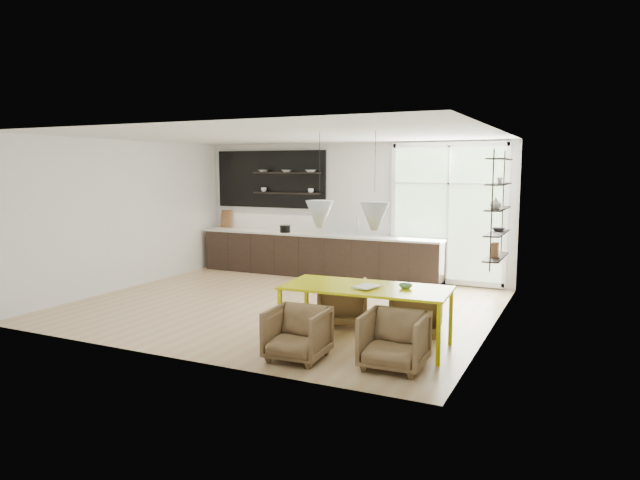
{
  "coord_description": "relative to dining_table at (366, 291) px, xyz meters",
  "views": [
    {
      "loc": [
        4.73,
        -8.43,
        2.36
      ],
      "look_at": [
        0.43,
        0.6,
        1.09
      ],
      "focal_mm": 32.0,
      "sensor_mm": 36.0,
      "label": 1
    }
  ],
  "objects": [
    {
      "name": "armchair_front_left",
      "position": [
        -0.56,
        -0.88,
        -0.42
      ],
      "size": [
        0.72,
        0.74,
        0.65
      ],
      "primitive_type": "imported",
      "rotation": [
        0.0,
        0.0,
        0.04
      ],
      "color": "olive",
      "rests_on": "ground"
    },
    {
      "name": "armchair_back_right",
      "position": [
        0.44,
        0.9,
        -0.42
      ],
      "size": [
        0.83,
        0.84,
        0.66
      ],
      "primitive_type": "imported",
      "rotation": [
        0.0,
        0.0,
        3.33
      ],
      "color": "olive",
      "rests_on": "ground"
    },
    {
      "name": "wire_stool",
      "position": [
        -1.01,
        -0.4,
        -0.46
      ],
      "size": [
        0.36,
        0.36,
        0.45
      ],
      "rotation": [
        0.0,
        0.0,
        0.29
      ],
      "color": "black",
      "rests_on": "ground"
    },
    {
      "name": "kitchen_run",
      "position": [
        -2.79,
        4.18,
        -0.15
      ],
      "size": [
        5.54,
        0.69,
        2.75
      ],
      "color": "black",
      "rests_on": "ground"
    },
    {
      "name": "table_book",
      "position": [
        -0.08,
        -0.05,
        0.07
      ],
      "size": [
        0.34,
        0.4,
        0.03
      ],
      "primitive_type": "imported",
      "rotation": [
        0.0,
        0.0,
        -0.28
      ],
      "color": "white",
      "rests_on": "dining_table"
    },
    {
      "name": "dining_table",
      "position": [
        0.0,
        0.0,
        0.0
      ],
      "size": [
        2.25,
        1.12,
        0.8
      ],
      "rotation": [
        0.0,
        0.0,
        0.06
      ],
      "color": "#BEC000",
      "rests_on": "ground"
    },
    {
      "name": "armchair_back_left",
      "position": [
        -0.69,
        0.84,
        -0.41
      ],
      "size": [
        0.96,
        0.97,
        0.68
      ],
      "primitive_type": "imported",
      "rotation": [
        0.0,
        0.0,
        3.53
      ],
      "color": "olive",
      "rests_on": "ground"
    },
    {
      "name": "room",
      "position": [
        -1.52,
        2.59,
        0.71
      ],
      "size": [
        7.02,
        6.01,
        2.91
      ],
      "color": "#D1B485",
      "rests_on": "ground"
    },
    {
      "name": "table_bowl",
      "position": [
        0.51,
        0.13,
        0.08
      ],
      "size": [
        0.23,
        0.23,
        0.06
      ],
      "primitive_type": "imported",
      "rotation": [
        0.0,
        0.0,
        0.35
      ],
      "color": "#54835B",
      "rests_on": "dining_table"
    },
    {
      "name": "armchair_front_right",
      "position": [
        0.62,
        -0.67,
        -0.41
      ],
      "size": [
        0.74,
        0.76,
        0.68
      ],
      "primitive_type": "imported",
      "rotation": [
        0.0,
        0.0,
        0.02
      ],
      "color": "olive",
      "rests_on": "ground"
    },
    {
      "name": "right_shelving",
      "position": [
        1.26,
        2.66,
        0.9
      ],
      "size": [
        0.26,
        1.22,
        1.9
      ],
      "color": "black",
      "rests_on": "ground"
    }
  ]
}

